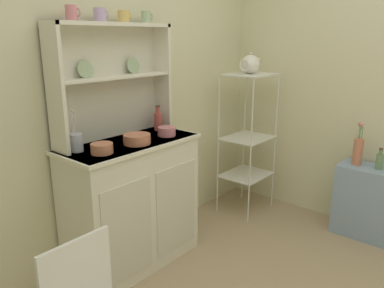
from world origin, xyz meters
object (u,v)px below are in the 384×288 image
Objects in this scene: bakers_rack at (248,129)px; bowl_mixing_large at (102,148)px; porcelain_teapot at (250,64)px; cup_rose_0 at (72,13)px; side_shelf_blue at (367,202)px; hutch_cabinet at (133,203)px; utensil_jar at (76,142)px; jam_bottle at (158,121)px; flower_vase at (358,150)px; oil_bottle at (380,161)px; hutch_shelf_unit at (111,74)px.

bakers_rack is 9.56× the size of bowl_mixing_large.
cup_rose_0 is at bearing 170.74° from porcelain_teapot.
hutch_cabinet is at bearing 142.58° from side_shelf_blue.
bakers_rack is 5.12× the size of utensil_jar.
utensil_jar is (-0.07, -0.04, -0.75)m from cup_rose_0.
jam_bottle is at bearing 166.64° from bakers_rack.
bakers_rack is at bearing -5.85° from hutch_cabinet.
bowl_mixing_large is (-0.28, -0.07, 0.47)m from hutch_cabinet.
utensil_jar is (-1.85, 1.22, 0.67)m from side_shelf_blue.
jam_bottle is at bearing 13.75° from hutch_cabinet.
porcelain_teapot is (1.54, -0.06, 0.42)m from bowl_mixing_large.
cup_rose_0 reaches higher than bowl_mixing_large.
porcelain_teapot is at bearing 104.77° from flower_vase.
utensil_jar is (-0.07, 0.15, 0.03)m from bowl_mixing_large.
flower_vase is (1.14, -1.11, -0.27)m from jam_bottle.
porcelain_teapot reaches higher than oil_bottle.
flower_vase is (0.23, -0.89, -0.08)m from bakers_rack.
porcelain_teapot is (0.90, -0.22, 0.37)m from jam_bottle.
bowl_mixing_large is 1.59m from porcelain_teapot.
utensil_jar is 2.26m from oil_bottle.
utensil_jar is 2.16m from flower_vase.
jam_bottle is at bearing 132.87° from side_shelf_blue.
bowl_mixing_large reaches higher than oil_bottle.
hutch_cabinet is at bearing 174.14° from porcelain_teapot.
bowl_mixing_large is 0.71× the size of jam_bottle.
flower_vase is at bearing -28.17° from bowl_mixing_large.
jam_bottle reaches higher than side_shelf_blue.
hutch_cabinet is 7.19× the size of bowl_mixing_large.
flower_vase is at bearing -44.19° from jam_bottle.
jam_bottle is (0.35, -0.08, -0.37)m from hutch_shelf_unit.
hutch_shelf_unit is 3.58× the size of utensil_jar.
utensil_jar is at bearing 116.01° from bowl_mixing_large.
hutch_cabinet is at bearing 174.15° from bakers_rack.
hutch_cabinet is 1.55m from porcelain_teapot.
utensil_jar is 0.71× the size of flower_vase.
hutch_cabinet is 1.31m from bakers_rack.
side_shelf_blue is at bearing -37.42° from hutch_cabinet.
flower_vase is at bearing 89.99° from side_shelf_blue.
cup_rose_0 is 2.45m from oil_bottle.
jam_bottle is (-1.14, 1.23, 0.69)m from side_shelf_blue.
bakers_rack is at bearing 0.00° from porcelain_teapot.
bakers_rack is 1.15m from side_shelf_blue.
hutch_cabinet is 10.92× the size of cup_rose_0.
hutch_shelf_unit is at bearing 166.90° from porcelain_teapot.
cup_rose_0 is (-0.28, -0.04, 0.37)m from hutch_shelf_unit.
porcelain_teapot is 0.72× the size of flower_vase.
porcelain_teapot is 1.13m from flower_vase.
hutch_cabinet is at bearing -166.25° from jam_bottle.
hutch_shelf_unit reaches higher than oil_bottle.
cup_rose_0 is at bearing 156.67° from hutch_cabinet.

